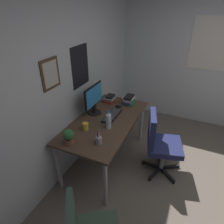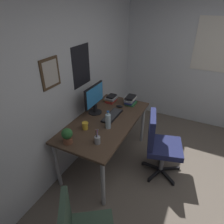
# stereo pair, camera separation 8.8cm
# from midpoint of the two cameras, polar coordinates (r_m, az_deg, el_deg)

# --- Properties ---
(ground_plane) EXTENTS (5.28, 5.28, 0.00)m
(ground_plane) POSITION_cam_midpoint_polar(r_m,az_deg,el_deg) (2.92, 30.35, -25.38)
(ground_plane) COLOR #60564C
(wall_back) EXTENTS (4.40, 0.10, 2.60)m
(wall_back) POSITION_cam_midpoint_polar(r_m,az_deg,el_deg) (2.56, -13.54, 7.99)
(wall_back) COLOR silver
(wall_back) RESTS_ON ground_plane
(desk) EXTENTS (1.54, 0.79, 0.75)m
(desk) POSITION_cam_midpoint_polar(r_m,az_deg,el_deg) (2.80, -0.93, -3.58)
(desk) COLOR #4C3828
(desk) RESTS_ON ground_plane
(office_chair) EXTENTS (0.58, 0.59, 0.95)m
(office_chair) POSITION_cam_midpoint_polar(r_m,az_deg,el_deg) (2.79, 14.50, -8.61)
(office_chair) COLOR #1E234C
(office_chair) RESTS_ON ground_plane
(monitor) EXTENTS (0.46, 0.20, 0.43)m
(monitor) POSITION_cam_midpoint_polar(r_m,az_deg,el_deg) (2.83, -4.29, 4.06)
(monitor) COLOR black
(monitor) RESTS_ON desk
(keyboard) EXTENTS (0.43, 0.15, 0.03)m
(keyboard) POSITION_cam_midpoint_polar(r_m,az_deg,el_deg) (2.83, 0.97, -1.05)
(keyboard) COLOR black
(keyboard) RESTS_ON desk
(computer_mouse) EXTENTS (0.06, 0.11, 0.04)m
(computer_mouse) POSITION_cam_midpoint_polar(r_m,az_deg,el_deg) (3.08, 3.06, 1.68)
(computer_mouse) COLOR black
(computer_mouse) RESTS_ON desk
(water_bottle) EXTENTS (0.07, 0.07, 0.25)m
(water_bottle) POSITION_cam_midpoint_polar(r_m,az_deg,el_deg) (2.53, -0.16, -2.63)
(water_bottle) COLOR silver
(water_bottle) RESTS_ON desk
(coffee_mug_near) EXTENTS (0.11, 0.07, 0.10)m
(coffee_mug_near) POSITION_cam_midpoint_polar(r_m,az_deg,el_deg) (2.56, -6.86, -3.97)
(coffee_mug_near) COLOR yellow
(coffee_mug_near) RESTS_ON desk
(potted_plant) EXTENTS (0.13, 0.13, 0.19)m
(potted_plant) POSITION_cam_midpoint_polar(r_m,az_deg,el_deg) (2.33, -11.88, -6.73)
(potted_plant) COLOR brown
(potted_plant) RESTS_ON desk
(pen_cup) EXTENTS (0.07, 0.07, 0.20)m
(pen_cup) POSITION_cam_midpoint_polar(r_m,az_deg,el_deg) (2.30, -3.19, -8.05)
(pen_cup) COLOR #9EA0A5
(pen_cup) RESTS_ON desk
(book_stack_left) EXTENTS (0.22, 0.18, 0.13)m
(book_stack_left) POSITION_cam_midpoint_polar(r_m,az_deg,el_deg) (3.17, 6.20, 3.43)
(book_stack_left) COLOR #33723F
(book_stack_left) RESTS_ON desk
(book_stack_right) EXTENTS (0.22, 0.18, 0.11)m
(book_stack_right) POSITION_cam_midpoint_polar(r_m,az_deg,el_deg) (3.24, 0.55, 3.95)
(book_stack_right) COLOR #B22D28
(book_stack_right) RESTS_ON desk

